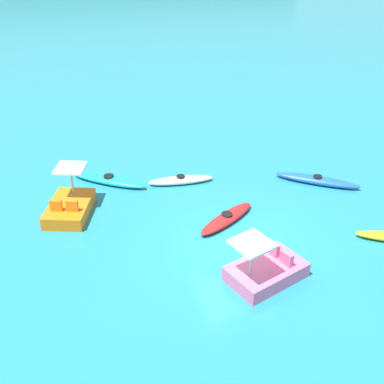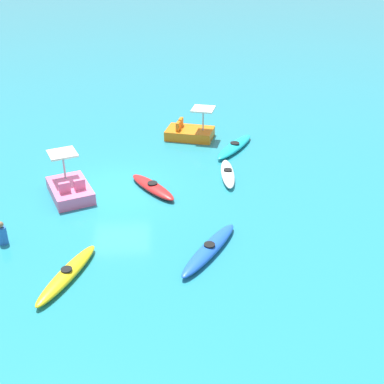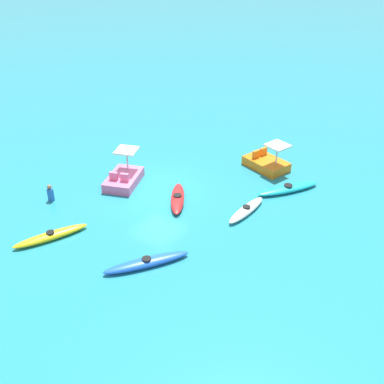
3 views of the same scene
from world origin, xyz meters
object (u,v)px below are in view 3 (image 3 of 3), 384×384
at_px(kayak_yellow, 51,236).
at_px(kayak_white, 246,210).
at_px(pedal_boat_orange, 266,163).
at_px(kayak_red, 178,198).
at_px(kayak_cyan, 288,189).
at_px(pedal_boat_pink, 124,178).
at_px(person_near_shore, 50,194).
at_px(kayak_blue, 147,262).

bearing_deg(kayak_yellow, kayak_white, 137.64).
height_order(kayak_yellow, pedal_boat_orange, pedal_boat_orange).
bearing_deg(kayak_red, kayak_cyan, 134.03).
height_order(kayak_white, pedal_boat_orange, pedal_boat_orange).
distance_m(kayak_yellow, kayak_red, 6.31).
xyz_separation_m(pedal_boat_pink, pedal_boat_orange, (-5.88, 5.43, 0.00)).
height_order(kayak_yellow, kayak_cyan, same).
relative_size(kayak_red, pedal_boat_pink, 1.00).
xyz_separation_m(pedal_boat_orange, person_near_shore, (9.20, -7.30, 0.05)).
distance_m(kayak_blue, pedal_boat_pink, 6.92).
relative_size(kayak_red, pedal_boat_orange, 1.01).
bearing_deg(kayak_red, person_near_shore, -56.31).
relative_size(kayak_blue, pedal_boat_pink, 1.19).
relative_size(kayak_cyan, person_near_shore, 3.71).
height_order(kayak_blue, pedal_boat_orange, pedal_boat_orange).
bearing_deg(kayak_blue, person_near_shore, -99.50).
xyz_separation_m(kayak_white, kayak_cyan, (-2.99, 0.80, -0.00)).
xyz_separation_m(pedal_boat_pink, person_near_shore, (3.32, -1.88, 0.05)).
height_order(kayak_white, kayak_blue, same).
height_order(kayak_yellow, kayak_red, same).
bearing_deg(kayak_red, kayak_yellow, -25.90).
bearing_deg(pedal_boat_orange, kayak_yellow, -22.89).
xyz_separation_m(kayak_yellow, pedal_boat_orange, (-11.37, 4.80, 0.17)).
bearing_deg(kayak_white, pedal_boat_pink, -79.93).
bearing_deg(kayak_cyan, kayak_blue, -14.62).
distance_m(kayak_white, kayak_red, 3.48).
bearing_deg(kayak_white, person_near_shore, -62.31).
bearing_deg(pedal_boat_orange, kayak_red, -19.75).
distance_m(kayak_cyan, pedal_boat_orange, 2.70).
bearing_deg(pedal_boat_orange, pedal_boat_pink, -42.68).
distance_m(kayak_yellow, pedal_boat_pink, 5.53).
relative_size(kayak_white, kayak_blue, 0.86).
relative_size(kayak_white, pedal_boat_orange, 1.04).
distance_m(kayak_white, person_near_shore, 9.71).
relative_size(kayak_white, person_near_shore, 3.22).
height_order(kayak_yellow, person_near_shore, person_near_shore).
xyz_separation_m(kayak_white, kayak_red, (1.00, -3.34, 0.00)).
distance_m(kayak_red, person_near_shore, 6.32).
xyz_separation_m(kayak_yellow, kayak_blue, (-0.98, 4.62, -0.00)).
distance_m(kayak_white, kayak_blue, 5.89).
bearing_deg(person_near_shore, kayak_white, 117.69).
height_order(kayak_white, kayak_yellow, same).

